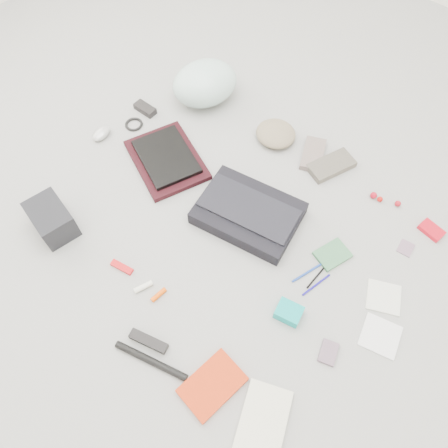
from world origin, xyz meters
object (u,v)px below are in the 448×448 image
Objects in this scene: laptop at (166,157)px; bike_helmet at (205,83)px; messenger_bag at (248,213)px; accordion_wallet at (289,312)px; book_red at (212,385)px; camera_bag at (52,219)px.

bike_helmet is at bearing 129.98° from laptop.
messenger_bag is 0.73m from bike_helmet.
bike_helmet is 3.45× the size of accordion_wallet.
messenger_bag is at bearing 22.76° from laptop.
laptop is 0.99m from book_red.
messenger_bag is at bearing 135.63° from accordion_wallet.
accordion_wallet is (0.96, -0.66, -0.07)m from bike_helmet.
laptop is 0.93× the size of bike_helmet.
messenger_bag is 1.93× the size of book_red.
laptop reaches higher than book_red.
bike_helmet reaches higher than book_red.
bike_helmet reaches higher than laptop.
book_red is at bearing -25.33° from bike_helmet.
bike_helmet is 1.37m from book_red.
camera_bag is (-0.58, -0.54, 0.03)m from messenger_bag.
book_red is at bearing -72.51° from messenger_bag.
camera_bag is at bearing -79.25° from laptop.
laptop is 0.87m from accordion_wallet.
camera_bag is at bearing -174.28° from accordion_wallet.
messenger_bag is 0.44m from accordion_wallet.
book_red is (0.90, -0.07, -0.05)m from camera_bag.
camera_bag is 2.07× the size of accordion_wallet.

